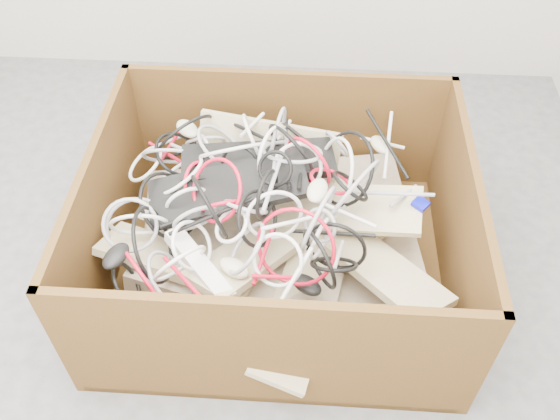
# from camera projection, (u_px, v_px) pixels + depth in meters

# --- Properties ---
(ground) EXTENTS (3.00, 3.00, 0.00)m
(ground) POSITION_uv_depth(u_px,v_px,m) (195.00, 328.00, 1.97)
(ground) COLOR #48484A
(ground) RESTS_ON ground
(cardboard_box) EXTENTS (1.16, 0.97, 0.52)m
(cardboard_box) POSITION_uv_depth(u_px,v_px,m) (275.00, 248.00, 2.02)
(cardboard_box) COLOR #3D2B0F
(cardboard_box) RESTS_ON ground
(keyboard_pile) EXTENTS (1.09, 0.95, 0.35)m
(keyboard_pile) POSITION_uv_depth(u_px,v_px,m) (276.00, 218.00, 1.92)
(keyboard_pile) COLOR beige
(keyboard_pile) RESTS_ON cardboard_box
(mice_scatter) EXTENTS (0.86, 0.69, 0.22)m
(mice_scatter) POSITION_uv_depth(u_px,v_px,m) (239.00, 216.00, 1.82)
(mice_scatter) COLOR beige
(mice_scatter) RESTS_ON keyboard_pile
(power_strip_left) EXTENTS (0.27, 0.15, 0.11)m
(power_strip_left) POSITION_uv_depth(u_px,v_px,m) (199.00, 191.00, 1.91)
(power_strip_left) COLOR white
(power_strip_left) RESTS_ON keyboard_pile
(power_strip_right) EXTENTS (0.23, 0.24, 0.09)m
(power_strip_right) POSITION_uv_depth(u_px,v_px,m) (199.00, 266.00, 1.72)
(power_strip_right) COLOR white
(power_strip_right) RESTS_ON keyboard_pile
(vga_plug) EXTENTS (0.06, 0.06, 0.03)m
(vga_plug) POSITION_uv_depth(u_px,v_px,m) (420.00, 204.00, 1.87)
(vga_plug) COLOR #0E12D4
(vga_plug) RESTS_ON keyboard_pile
(cable_tangle) EXTENTS (1.02, 0.84, 0.48)m
(cable_tangle) POSITION_uv_depth(u_px,v_px,m) (242.00, 196.00, 1.82)
(cable_tangle) COLOR silver
(cable_tangle) RESTS_ON keyboard_pile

